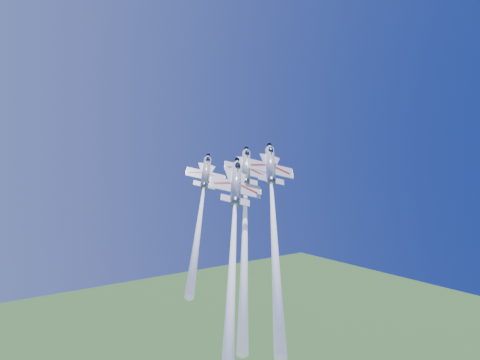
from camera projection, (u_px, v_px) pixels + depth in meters
jet_lead at (245, 220)px, 110.98m from camera, size 25.41×42.54×41.98m
jet_left at (201, 208)px, 109.53m from camera, size 19.22×31.36×30.46m
jet_right at (273, 218)px, 103.72m from camera, size 24.87×41.32×40.59m
jet_slot at (233, 243)px, 98.25m from camera, size 25.90×42.89×42.05m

